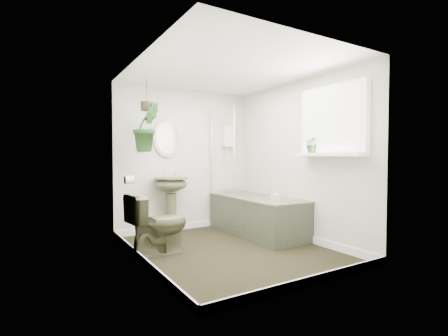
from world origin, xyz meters
TOP-DOWN VIEW (x-y plane):
  - floor at (0.00, 0.00)m, footprint 2.30×2.80m
  - ceiling at (0.00, 0.00)m, footprint 2.30×2.80m
  - wall_back at (0.00, 1.41)m, footprint 2.30×0.02m
  - wall_front at (0.00, -1.41)m, footprint 2.30×0.02m
  - wall_left at (-1.16, 0.00)m, footprint 0.02×2.80m
  - wall_right at (1.16, 0.00)m, footprint 0.02×2.80m
  - skirting at (0.00, 0.00)m, footprint 2.30×2.80m
  - bathtub at (0.80, 0.50)m, footprint 0.72×1.72m
  - bath_screen at (0.47, 0.99)m, footprint 0.04×0.72m
  - shower_box at (0.80, 1.34)m, footprint 0.20×0.10m
  - oval_mirror at (-0.32, 1.37)m, footprint 0.46×0.03m
  - wall_sconce at (-0.72, 1.36)m, footprint 0.04×0.04m
  - toilet_roll_holder at (-1.10, 0.70)m, footprint 0.11×0.11m
  - window_recess at (1.09, -0.70)m, footprint 0.08×1.00m
  - window_sill at (1.02, -0.70)m, footprint 0.18×1.00m
  - window_blinds at (1.04, -0.70)m, footprint 0.01×0.86m
  - toilet at (-0.85, 0.31)m, footprint 0.78×0.50m
  - pedestal_sink at (-0.32, 1.22)m, footprint 0.60×0.55m
  - sill_plant at (1.04, -0.40)m, footprint 0.28×0.27m
  - hanging_plant at (-0.78, 0.95)m, footprint 0.43×0.37m
  - soap_bottle at (0.51, -0.29)m, footprint 0.09×0.10m
  - hanging_pot at (-0.78, 0.95)m, footprint 0.16×0.16m

SIDE VIEW (x-z plane):
  - floor at x=0.00m, z-range -0.02..0.00m
  - skirting at x=0.00m, z-range 0.00..0.10m
  - bathtub at x=0.80m, z-range 0.00..0.58m
  - toilet at x=-0.85m, z-range 0.00..0.75m
  - pedestal_sink at x=-0.32m, z-range 0.00..0.88m
  - soap_bottle at x=0.51m, z-range 0.58..0.78m
  - toilet_roll_holder at x=-1.10m, z-range 0.84..0.96m
  - wall_back at x=0.00m, z-range 0.00..2.30m
  - wall_front at x=0.00m, z-range 0.00..2.30m
  - wall_left at x=-1.16m, z-range 0.00..2.30m
  - wall_right at x=1.16m, z-range 0.00..2.30m
  - window_sill at x=1.02m, z-range 1.21..1.25m
  - bath_screen at x=0.47m, z-range 0.58..1.98m
  - sill_plant at x=1.04m, z-range 1.25..1.50m
  - wall_sconce at x=-0.72m, z-range 1.29..1.51m
  - oval_mirror at x=-0.32m, z-range 1.19..1.81m
  - shower_box at x=0.80m, z-range 1.38..1.73m
  - hanging_plant at x=-0.78m, z-range 1.27..1.96m
  - window_recess at x=1.09m, z-range 1.20..2.10m
  - window_blinds at x=1.04m, z-range 1.27..2.03m
  - hanging_pot at x=-0.78m, z-range 1.84..1.96m
  - ceiling at x=0.00m, z-range 2.30..2.32m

